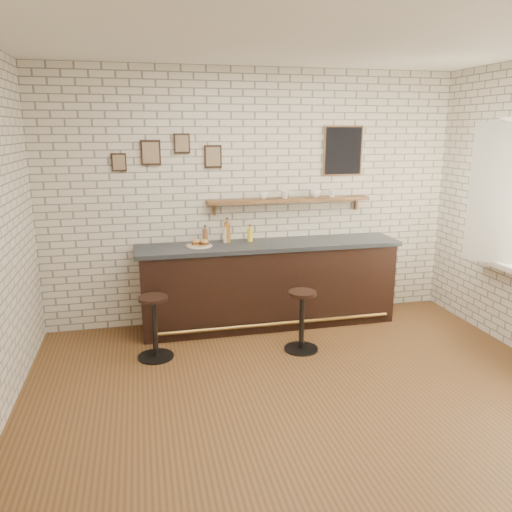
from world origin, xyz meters
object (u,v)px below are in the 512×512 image
at_px(bitters_bottle_brown, 205,236).
at_px(bitters_bottle_amber, 227,232).
at_px(bitters_bottle_white, 226,234).
at_px(bar_stool_left, 154,325).
at_px(shelf_cup_b, 285,194).
at_px(ciabatta_sandwich, 200,242).
at_px(shelf_cup_c, 316,193).
at_px(bar_stool_right, 302,319).
at_px(sandwich_plate, 200,246).
at_px(shelf_cup_d, 332,193).
at_px(shelf_cup_a, 264,196).
at_px(bar_counter, 269,284).
at_px(condiment_bottle_yellow, 250,234).

bearing_deg(bitters_bottle_brown, bitters_bottle_amber, -0.00).
xyz_separation_m(bitters_bottle_white, bar_stool_left, (-0.89, -0.78, -0.75)).
bearing_deg(shelf_cup_b, bar_stool_left, 150.23).
distance_m(ciabatta_sandwich, bitters_bottle_amber, 0.37).
bearing_deg(bar_stool_left, bitters_bottle_white, 41.21).
height_order(bar_stool_left, shelf_cup_c, shelf_cup_c).
bearing_deg(bar_stool_right, shelf_cup_c, 64.54).
bearing_deg(ciabatta_sandwich, bitters_bottle_amber, 20.85).
relative_size(ciabatta_sandwich, bitters_bottle_amber, 0.71).
bearing_deg(sandwich_plate, bitters_bottle_amber, 20.34).
relative_size(bitters_bottle_white, shelf_cup_d, 2.56).
bearing_deg(ciabatta_sandwich, shelf_cup_d, 6.51).
xyz_separation_m(shelf_cup_c, shelf_cup_d, (0.21, 0.00, -0.01)).
xyz_separation_m(bitters_bottle_brown, shelf_cup_c, (1.36, 0.06, 0.45)).
bearing_deg(shelf_cup_d, bitters_bottle_white, -173.10).
xyz_separation_m(bitters_bottle_amber, bar_stool_right, (0.63, -0.94, -0.78)).
distance_m(bitters_bottle_amber, shelf_cup_a, 0.62).
bearing_deg(bar_stool_left, ciabatta_sandwich, 48.66).
bearing_deg(sandwich_plate, bar_counter, -0.86).
height_order(bitters_bottle_brown, shelf_cup_a, shelf_cup_a).
bearing_deg(shelf_cup_b, bitters_bottle_brown, 126.47).
height_order(ciabatta_sandwich, bar_stool_right, ciabatta_sandwich).
xyz_separation_m(bar_counter, bar_stool_right, (0.15, -0.80, -0.15)).
distance_m(bitters_bottle_white, bitters_bottle_amber, 0.03).
xyz_separation_m(bitters_bottle_brown, shelf_cup_a, (0.72, 0.06, 0.45)).
distance_m(bitters_bottle_amber, bar_stool_left, 1.42).
xyz_separation_m(bitters_bottle_white, bar_stool_right, (0.65, -0.94, -0.76)).
xyz_separation_m(bitters_bottle_brown, bar_stool_left, (-0.64, -0.78, -0.74)).
bearing_deg(shelf_cup_c, shelf_cup_a, 90.30).
bearing_deg(bitters_bottle_amber, bar_counter, -16.40).
xyz_separation_m(shelf_cup_a, shelf_cup_c, (0.65, 0.00, 0.01)).
bearing_deg(sandwich_plate, shelf_cup_d, 6.48).
distance_m(sandwich_plate, shelf_cup_a, 0.98).
bearing_deg(sandwich_plate, ciabatta_sandwich, 0.00).
relative_size(ciabatta_sandwich, bar_stool_left, 0.32).
relative_size(bitters_bottle_brown, shelf_cup_c, 1.74).
relative_size(bar_stool_right, shelf_cup_b, 6.16).
bearing_deg(shelf_cup_b, bitters_bottle_amber, 127.78).
xyz_separation_m(sandwich_plate, bar_stool_right, (0.97, -0.81, -0.66)).
bearing_deg(bitters_bottle_white, condiment_bottle_yellow, 0.00).
bearing_deg(bar_counter, bar_stool_right, -79.17).
xyz_separation_m(bar_stool_left, shelf_cup_a, (1.36, 0.84, 1.19)).
xyz_separation_m(bar_counter, shelf_cup_a, (-0.02, 0.20, 1.04)).
bearing_deg(bar_stool_left, bitters_bottle_amber, 40.62).
bearing_deg(bar_stool_left, bar_counter, 24.78).
xyz_separation_m(shelf_cup_b, shelf_cup_c, (0.39, 0.00, -0.00)).
relative_size(condiment_bottle_yellow, shelf_cup_d, 2.12).
height_order(bar_stool_left, shelf_cup_a, shelf_cup_a).
relative_size(bar_stool_left, bar_stool_right, 1.01).
distance_m(bar_counter, bar_stool_left, 1.53).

